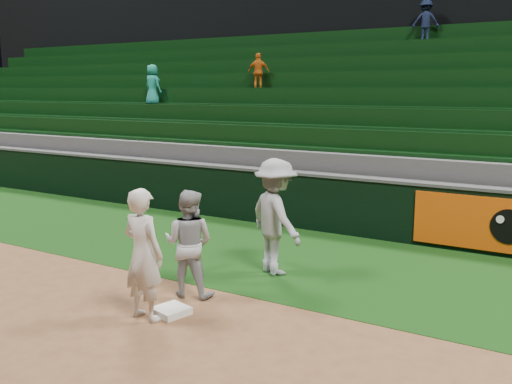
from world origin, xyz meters
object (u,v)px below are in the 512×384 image
Objects in this scene: first_baseman at (143,254)px; baserunner at (189,243)px; base_coach at (276,217)px; first_base at (171,311)px.

baserunner is (-0.03, 1.01, -0.09)m from first_baseman.
base_coach is (0.55, 2.57, 0.08)m from first_baseman.
baserunner is 1.67m from base_coach.
first_base is 0.22× the size of base_coach.
baserunner is at bearing -83.98° from first_baseman.
first_base is at bearing 110.34° from base_coach.
first_baseman is 2.63m from base_coach.
base_coach reaches higher than first_base.
first_base is at bearing -121.31° from first_baseman.
first_baseman is at bearing 106.85° from base_coach.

